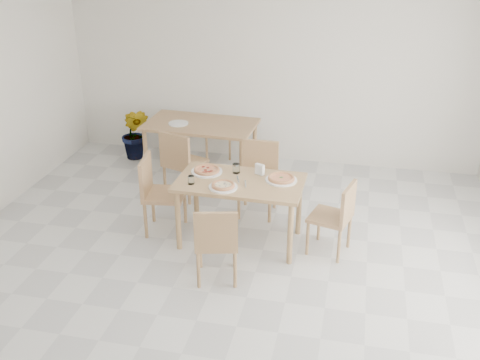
% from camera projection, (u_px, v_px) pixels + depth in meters
% --- Properties ---
extents(main_table, '(1.38, 0.80, 0.75)m').
position_uv_depth(main_table, '(240.00, 189.00, 6.09)').
color(main_table, '#A18653').
rests_on(main_table, ground).
extents(chair_south, '(0.50, 0.50, 0.84)m').
position_uv_depth(chair_south, '(216.00, 239.00, 5.45)').
color(chair_south, tan).
rests_on(chair_south, ground).
extents(chair_north, '(0.44, 0.44, 0.89)m').
position_uv_depth(chair_north, '(259.00, 172.00, 6.82)').
color(chair_north, tan).
rests_on(chair_north, ground).
extents(chair_west, '(0.51, 0.51, 0.91)m').
position_uv_depth(chair_west, '(157.00, 189.00, 6.37)').
color(chair_west, tan).
rests_on(chair_west, ground).
extents(chair_east, '(0.50, 0.50, 0.83)m').
position_uv_depth(chair_east, '(337.00, 214.00, 5.94)').
color(chair_east, tan).
rests_on(chair_east, ground).
extents(plate_margherita, '(0.34, 0.34, 0.02)m').
position_uv_depth(plate_margherita, '(281.00, 180.00, 6.05)').
color(plate_margherita, white).
rests_on(plate_margherita, main_table).
extents(plate_mushroom, '(0.30, 0.30, 0.02)m').
position_uv_depth(plate_mushroom, '(223.00, 187.00, 5.89)').
color(plate_mushroom, white).
rests_on(plate_mushroom, main_table).
extents(plate_pepperoni, '(0.35, 0.35, 0.02)m').
position_uv_depth(plate_pepperoni, '(207.00, 172.00, 6.25)').
color(plate_pepperoni, white).
rests_on(plate_pepperoni, main_table).
extents(pizza_margherita, '(0.33, 0.33, 0.03)m').
position_uv_depth(pizza_margherita, '(281.00, 178.00, 6.04)').
color(pizza_margherita, '#E7A86C').
rests_on(pizza_margherita, plate_margherita).
extents(pizza_mushroom, '(0.26, 0.26, 0.03)m').
position_uv_depth(pizza_mushroom, '(223.00, 185.00, 5.88)').
color(pizza_mushroom, '#E7A86C').
rests_on(pizza_mushroom, plate_mushroom).
extents(pizza_pepperoni, '(0.31, 0.31, 0.03)m').
position_uv_depth(pizza_pepperoni, '(207.00, 170.00, 6.24)').
color(pizza_pepperoni, '#E7A86C').
rests_on(pizza_pepperoni, plate_pepperoni).
extents(tumbler_a, '(0.08, 0.08, 0.11)m').
position_uv_depth(tumbler_a, '(236.00, 168.00, 6.22)').
color(tumbler_a, white).
rests_on(tumbler_a, main_table).
extents(tumbler_b, '(0.07, 0.07, 0.09)m').
position_uv_depth(tumbler_b, '(191.00, 180.00, 5.96)').
color(tumbler_b, white).
rests_on(tumbler_b, main_table).
extents(napkin_holder, '(0.13, 0.10, 0.13)m').
position_uv_depth(napkin_holder, '(260.00, 170.00, 6.16)').
color(napkin_holder, silver).
rests_on(napkin_holder, main_table).
extents(fork_a, '(0.07, 0.18, 0.01)m').
position_uv_depth(fork_a, '(238.00, 179.00, 6.08)').
color(fork_a, silver).
rests_on(fork_a, main_table).
extents(fork_b, '(0.06, 0.18, 0.01)m').
position_uv_depth(fork_b, '(246.00, 184.00, 5.97)').
color(fork_b, silver).
rests_on(fork_b, main_table).
extents(second_table, '(1.56, 0.94, 0.75)m').
position_uv_depth(second_table, '(201.00, 129.00, 7.79)').
color(second_table, tan).
rests_on(second_table, ground).
extents(chair_back_s, '(0.57, 0.57, 0.91)m').
position_uv_depth(chair_back_s, '(181.00, 160.00, 7.14)').
color(chair_back_s, tan).
rests_on(chair_back_s, ground).
extents(chair_back_n, '(0.46, 0.46, 0.83)m').
position_uv_depth(chair_back_n, '(220.00, 124.00, 8.54)').
color(chair_back_n, tan).
rests_on(chair_back_n, ground).
extents(plate_empty, '(0.27, 0.27, 0.02)m').
position_uv_depth(plate_empty, '(178.00, 123.00, 7.72)').
color(plate_empty, white).
rests_on(plate_empty, second_table).
extents(potted_plant, '(0.48, 0.40, 0.80)m').
position_uv_depth(potted_plant, '(136.00, 134.00, 8.39)').
color(potted_plant, '#1D6126').
rests_on(potted_plant, ground).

